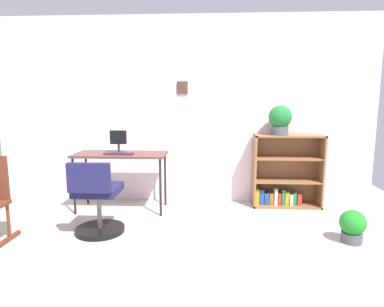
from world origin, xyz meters
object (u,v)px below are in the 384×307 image
(desk, at_px, (121,158))
(keyboard, at_px, (119,154))
(monitor, at_px, (118,141))
(potted_plant_on_shelf, at_px, (280,119))
(office_chair, at_px, (97,202))
(potted_plant_floor, at_px, (352,226))
(bookshelf_low, at_px, (285,174))

(desk, xyz_separation_m, keyboard, (0.01, -0.10, 0.07))
(monitor, bearing_deg, potted_plant_on_shelf, 4.93)
(monitor, distance_m, keyboard, 0.22)
(keyboard, xyz_separation_m, potted_plant_on_shelf, (2.02, 0.34, 0.41))
(keyboard, relative_size, office_chair, 0.44)
(desk, bearing_deg, office_chair, -93.08)
(desk, height_order, monitor, monitor)
(monitor, height_order, potted_plant_floor, monitor)
(desk, relative_size, keyboard, 3.23)
(desk, height_order, office_chair, office_chair)
(monitor, relative_size, office_chair, 0.35)
(office_chair, relative_size, potted_plant_on_shelf, 2.12)
(keyboard, relative_size, potted_plant_floor, 1.08)
(monitor, bearing_deg, office_chair, -90.20)
(bookshelf_low, distance_m, potted_plant_floor, 1.26)
(monitor, xyz_separation_m, keyboard, (0.05, -0.16, -0.13))
(office_chair, bearing_deg, monitor, 89.80)
(potted_plant_floor, bearing_deg, potted_plant_on_shelf, 115.01)
(desk, distance_m, potted_plant_on_shelf, 2.10)
(potted_plant_on_shelf, bearing_deg, monitor, -175.07)
(office_chair, height_order, potted_plant_on_shelf, potted_plant_on_shelf)
(monitor, height_order, office_chair, monitor)
(keyboard, bearing_deg, potted_plant_on_shelf, 9.60)
(bookshelf_low, bearing_deg, potted_plant_on_shelf, -150.95)
(monitor, distance_m, bookshelf_low, 2.24)
(bookshelf_low, bearing_deg, potted_plant_floor, -70.70)
(monitor, xyz_separation_m, bookshelf_low, (2.18, 0.24, -0.46))
(keyboard, bearing_deg, desk, 93.60)
(office_chair, xyz_separation_m, bookshelf_low, (2.18, 1.10, 0.08))
(office_chair, height_order, bookshelf_low, bookshelf_low)
(keyboard, bearing_deg, potted_plant_floor, -16.78)
(keyboard, height_order, potted_plant_floor, keyboard)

